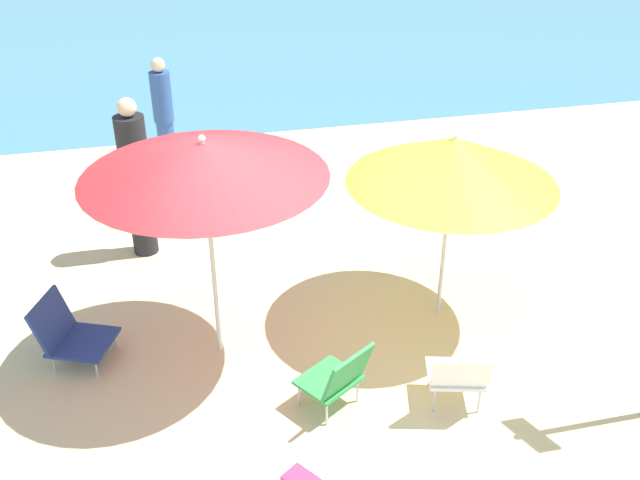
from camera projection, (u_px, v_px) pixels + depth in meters
ground_plane at (306, 364)px, 6.59m from camera, size 40.00×40.00×0.00m
sea_water at (192, 18)px, 18.09m from camera, size 40.00×16.00×0.01m
umbrella_red at (204, 160)px, 5.79m from camera, size 2.04×2.04×2.15m
umbrella_yellow at (453, 161)px, 6.45m from camera, size 1.92×1.92×1.94m
beach_chair_a at (338, 376)px, 5.90m from camera, size 0.67×0.67×0.68m
beach_chair_b at (69, 332)px, 6.52m from camera, size 0.76×0.71×0.62m
beach_chair_c at (458, 375)px, 5.94m from camera, size 0.58×0.60×0.64m
person_a at (137, 178)px, 7.85m from camera, size 0.32×0.32×1.83m
person_b at (164, 121)px, 9.48m from camera, size 0.26×0.26×1.72m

